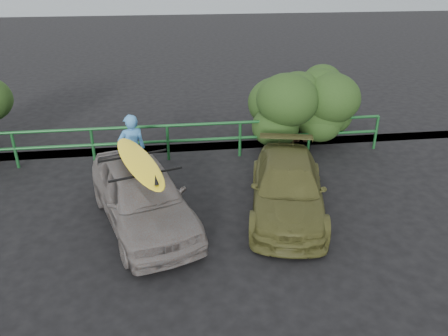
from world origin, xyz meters
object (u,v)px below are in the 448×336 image
(sedan, at_px, (142,195))
(man, at_px, (133,150))
(olive_vehicle, at_px, (287,187))
(guardrail, at_px, (131,144))
(surfboard, at_px, (139,162))

(sedan, relative_size, man, 2.19)
(sedan, height_order, man, man)
(olive_vehicle, distance_m, man, 3.82)
(guardrail, bearing_deg, man, -83.32)
(guardrail, xyz_separation_m, surfboard, (0.43, -3.17, 0.90))
(man, bearing_deg, sedan, 82.74)
(guardrail, height_order, sedan, sedan)
(guardrail, relative_size, man, 7.81)
(olive_vehicle, xyz_separation_m, surfboard, (-3.11, -0.13, 0.86))
(guardrail, distance_m, olive_vehicle, 4.67)
(guardrail, xyz_separation_m, olive_vehicle, (3.54, -3.04, 0.04))
(sedan, height_order, surfboard, surfboard)
(olive_vehicle, height_order, surfboard, surfboard)
(olive_vehicle, distance_m, surfboard, 3.23)
(olive_vehicle, bearing_deg, man, 165.99)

